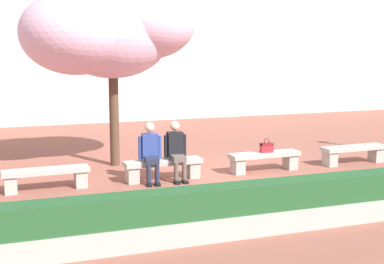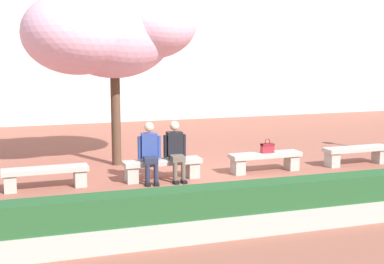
{
  "view_description": "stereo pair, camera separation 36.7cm",
  "coord_description": "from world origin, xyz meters",
  "views": [
    {
      "loc": [
        -4.5,
        -11.0,
        2.9
      ],
      "look_at": [
        -0.5,
        0.2,
        1.0
      ],
      "focal_mm": 50.0,
      "sensor_mm": 36.0,
      "label": 1
    },
    {
      "loc": [
        -4.15,
        -11.11,
        2.9
      ],
      "look_at": [
        -0.5,
        0.2,
        1.0
      ],
      "focal_mm": 50.0,
      "sensor_mm": 36.0,
      "label": 2
    }
  ],
  "objects": [
    {
      "name": "stone_bench_west_end",
      "position": [
        -3.73,
        0.0,
        0.3
      ],
      "size": [
        1.74,
        0.46,
        0.45
      ],
      "color": "#ADA89E",
      "rests_on": "ground"
    },
    {
      "name": "building_facade",
      "position": [
        0.0,
        11.37,
        4.28
      ],
      "size": [
        28.0,
        4.0,
        8.57
      ],
      "primitive_type": "cube",
      "color": "beige",
      "rests_on": "ground"
    },
    {
      "name": "planter_hedge_foreground",
      "position": [
        0.0,
        -3.71,
        0.39
      ],
      "size": [
        13.66,
        0.5,
        0.8
      ],
      "color": "#ADA89E",
      "rests_on": "ground"
    },
    {
      "name": "stone_bench_center",
      "position": [
        1.24,
        0.0,
        0.3
      ],
      "size": [
        1.74,
        0.46,
        0.45
      ],
      "color": "#ADA89E",
      "rests_on": "ground"
    },
    {
      "name": "cherry_tree_main",
      "position": [
        -2.03,
        1.79,
        3.27
      ],
      "size": [
        4.17,
        2.77,
        4.3
      ],
      "color": "#513828",
      "rests_on": "ground"
    },
    {
      "name": "stone_bench_near_east",
      "position": [
        3.73,
        0.0,
        0.3
      ],
      "size": [
        1.74,
        0.46,
        0.45
      ],
      "color": "#ADA89E",
      "rests_on": "ground"
    },
    {
      "name": "person_seated_left",
      "position": [
        -1.54,
        -0.05,
        0.7
      ],
      "size": [
        0.51,
        0.71,
        1.29
      ],
      "color": "black",
      "rests_on": "ground"
    },
    {
      "name": "handbag",
      "position": [
        1.29,
        -0.0,
        0.58
      ],
      "size": [
        0.3,
        0.15,
        0.34
      ],
      "color": "#A3232D",
      "rests_on": "stone_bench_center"
    },
    {
      "name": "person_seated_right",
      "position": [
        -0.96,
        -0.05,
        0.7
      ],
      "size": [
        0.51,
        0.69,
        1.29
      ],
      "color": "black",
      "rests_on": "ground"
    },
    {
      "name": "ground_plane",
      "position": [
        0.0,
        0.0,
        0.0
      ],
      "size": [
        100.0,
        100.0,
        0.0
      ],
      "primitive_type": "plane",
      "color": "#8E5142"
    },
    {
      "name": "stone_bench_near_west",
      "position": [
        -1.24,
        0.0,
        0.3
      ],
      "size": [
        1.74,
        0.46,
        0.45
      ],
      "color": "#ADA89E",
      "rests_on": "ground"
    }
  ]
}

